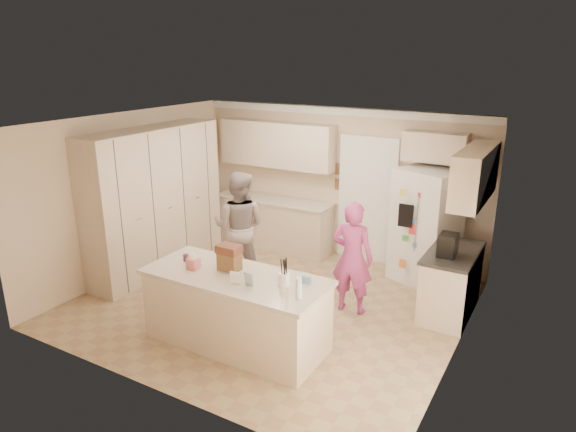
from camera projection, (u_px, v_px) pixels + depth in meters
The scene contains 41 objects.
floor at pixel (270, 304), 7.42m from camera, with size 5.20×4.60×0.02m, color #9E895F.
ceiling at pixel (268, 122), 6.62m from camera, with size 5.20×4.60×0.02m, color white.
wall_back at pixel (339, 183), 8.93m from camera, with size 5.20×0.02×2.60m, color beige.
wall_front at pixel (147, 280), 5.11m from camera, with size 5.20×0.02×2.60m, color beige.
wall_left at pixel (131, 193), 8.26m from camera, with size 0.02×4.60×2.60m, color beige.
wall_right at pixel (465, 254), 5.79m from camera, with size 0.02×4.60×2.60m, color beige.
crown_back at pixel (340, 111), 8.51m from camera, with size 5.20×0.08×0.12m, color white.
pantry_bank at pixel (155, 200), 8.31m from camera, with size 0.60×2.60×2.35m, color beige.
back_base_cab at pixel (274, 224), 9.48m from camera, with size 2.20×0.60×0.88m, color beige.
back_countertop at pixel (273, 200), 9.33m from camera, with size 2.24×0.63×0.04m, color beige.
back_upper_cab at pixel (277, 144), 9.14m from camera, with size 2.20×0.35×0.80m, color beige.
doorway_opening at pixel (367, 201), 8.72m from camera, with size 0.90×0.06×2.10m, color black.
doorway_casing at pixel (367, 202), 8.69m from camera, with size 1.02×0.03×2.22m, color white.
wall_frame_upper at pixel (339, 169), 8.81m from camera, with size 0.15×0.02×0.20m, color brown.
wall_frame_lower at pixel (339, 184), 8.89m from camera, with size 0.15×0.02×0.20m, color brown.
refrigerator at pixel (426, 227), 7.90m from camera, with size 0.90×0.70×1.80m, color white.
fridge_seam at pixel (419, 234), 7.60m from camera, with size 0.01×0.02×1.78m, color gray.
fridge_dispenser at pixel (406, 216), 7.62m from camera, with size 0.22×0.03×0.35m, color black.
fridge_handle_l at pixel (416, 224), 7.57m from camera, with size 0.02×0.02×0.85m, color silver.
fridge_handle_r at pixel (423, 225), 7.52m from camera, with size 0.02×0.02×0.85m, color silver.
over_fridge_cab at pixel (435, 147), 7.75m from camera, with size 0.95×0.35×0.45m, color beige.
right_base_cab at pixel (451, 284), 7.02m from camera, with size 0.60×1.20×0.88m, color beige.
right_countertop at pixel (453, 253), 6.89m from camera, with size 0.63×1.24×0.04m, color #2D2B28.
right_upper_cab at pixel (475, 175), 6.67m from camera, with size 0.35×1.50×0.70m, color beige.
coffee_maker at pixel (448, 245), 6.69m from camera, with size 0.22×0.28×0.30m, color black.
island_base at pixel (236, 311), 6.28m from camera, with size 2.20×0.90×0.88m, color beige.
island_top at pixel (235, 277), 6.14m from camera, with size 2.28×0.96×0.05m, color beige.
utensil_crock at pixel (284, 279), 5.84m from camera, with size 0.13×0.13×0.15m, color white.
tissue_box at pixel (193, 264), 6.29m from camera, with size 0.13×0.13×0.14m, color #D7726D.
tissue_plume at pixel (193, 255), 6.26m from camera, with size 0.08×0.08×0.08m, color white.
dollhouse_body at pixel (229, 261), 6.25m from camera, with size 0.26×0.18×0.22m, color brown.
dollhouse_roof at pixel (229, 249), 6.20m from camera, with size 0.28×0.20×0.10m, color #592D1E.
jam_jar at pixel (186, 258), 6.54m from camera, with size 0.07×0.07×0.09m, color #59263F.
greeting_card_a at pixel (235, 278), 5.87m from camera, with size 0.12×0.01×0.16m, color white.
greeting_card_b at pixel (249, 279), 5.84m from camera, with size 0.12×0.01×0.16m, color silver.
water_bottle at pixel (299, 288), 5.52m from camera, with size 0.07×0.07×0.24m, color silver.
shaker_salt at pixel (304, 279), 5.91m from camera, with size 0.05×0.05×0.09m, color #4F77AF.
shaker_pepper at pixel (309, 281), 5.88m from camera, with size 0.05×0.05×0.09m, color #4F77AF.
teen_boy at pixel (239, 227), 7.97m from camera, with size 0.85×0.67×1.76m, color gray.
teen_girl at pixel (352, 258), 6.99m from camera, with size 0.58×0.38×1.59m, color #BB4790.
fridge_magnets at pixel (419, 234), 7.60m from camera, with size 0.76×0.02×1.44m, color tan, non-canonical shape.
Camera 1 is at (3.55, -5.66, 3.47)m, focal length 32.00 mm.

